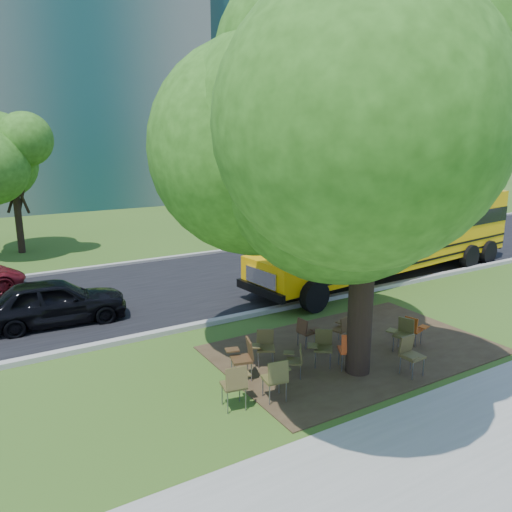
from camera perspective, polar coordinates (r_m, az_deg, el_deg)
ground at (r=13.04m, az=6.34°, el=-10.78°), size 160.00×160.00×0.00m
sidewalk at (r=10.04m, az=24.93°, el=-19.94°), size 60.00×4.00×0.04m
dirt_patch at (r=13.28m, az=11.17°, el=-10.44°), size 7.00×4.50×0.03m
asphalt_road at (r=18.73m, az=-6.67°, el=-3.11°), size 80.00×8.00×0.04m
kerb_near at (r=15.33m, az=-0.46°, el=-6.63°), size 80.00×0.25×0.14m
kerb_far at (r=22.40m, az=-11.00°, el=-0.38°), size 80.00×0.25×0.14m
building_right at (r=57.25m, az=2.72°, el=20.66°), size 30.00×16.00×25.00m
bg_tree_2 at (r=25.55m, az=-26.10°, el=9.61°), size 4.80×4.80×6.62m
bg_tree_3 at (r=27.96m, az=2.33°, el=12.84°), size 5.60×5.60×7.84m
bg_tree_4 at (r=32.33m, az=15.53°, el=11.24°), size 5.00×5.00×6.85m
main_tree at (r=10.91m, az=12.85°, el=13.90°), size 7.20×7.20×9.09m
school_bus at (r=20.32m, az=16.04°, el=2.84°), size 12.72×4.03×3.06m
chair_0 at (r=10.24m, az=-2.32°, el=-14.16°), size 0.70×0.57×0.96m
chair_1 at (r=10.50m, az=2.40°, el=-13.48°), size 0.69×0.56×0.95m
chair_2 at (r=11.54m, az=4.61°, el=-11.51°), size 0.52×0.66×0.77m
chair_3 at (r=12.11m, az=7.57°, el=-9.95°), size 0.76×0.60×0.89m
chair_4 at (r=11.98m, az=10.74°, el=-10.20°), size 0.78×0.61×0.93m
chair_5 at (r=12.07m, az=17.19°, el=-10.43°), size 0.60×0.56×0.93m
chair_6 at (r=13.30m, az=16.45°, el=-8.26°), size 0.68×0.60×0.87m
chair_7 at (r=13.76m, az=17.55°, el=-7.81°), size 0.58×0.54×0.79m
chair_8 at (r=11.38m, az=-1.44°, el=-11.19°), size 0.58×0.74×0.95m
chair_9 at (r=12.04m, az=0.96°, el=-10.01°), size 0.73×0.58×0.88m
chair_10 at (r=13.07m, az=5.72°, el=-8.38°), size 0.51×0.53×0.79m
chair_11 at (r=13.38m, az=9.83°, el=-8.01°), size 0.53×0.55×0.78m
black_car at (r=15.64m, az=-22.06°, el=-4.86°), size 4.14×1.93×1.37m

